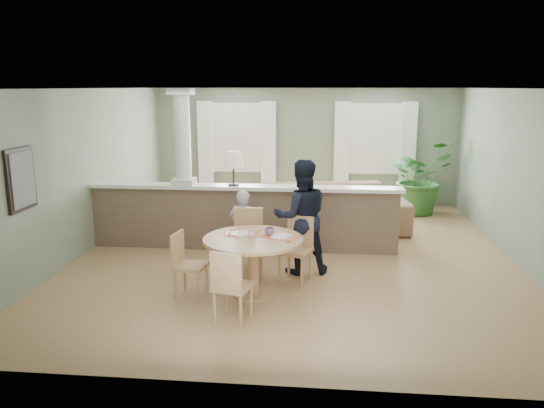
# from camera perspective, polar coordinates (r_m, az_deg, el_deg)

# --- Properties ---
(ground) EXTENTS (8.00, 8.00, 0.00)m
(ground) POSITION_cam_1_polar(r_m,az_deg,el_deg) (8.88, 2.48, -5.39)
(ground) COLOR tan
(ground) RESTS_ON ground
(room_shell) EXTENTS (7.02, 8.02, 2.71)m
(room_shell) POSITION_cam_1_polar(r_m,az_deg,el_deg) (9.12, 2.62, 6.74)
(room_shell) COLOR gray
(room_shell) RESTS_ON ground
(pony_wall) EXTENTS (5.32, 0.38, 2.70)m
(pony_wall) POSITION_cam_1_polar(r_m,az_deg,el_deg) (8.99, -3.70, -0.51)
(pony_wall) COLOR brown
(pony_wall) RESTS_ON ground
(sofa) EXTENTS (3.23, 1.70, 0.90)m
(sofa) POSITION_cam_1_polar(r_m,az_deg,el_deg) (10.14, 5.73, -0.54)
(sofa) COLOR #876649
(sofa) RESTS_ON ground
(houseplant) EXTENTS (1.90, 1.87, 1.60)m
(houseplant) POSITION_cam_1_polar(r_m,az_deg,el_deg) (11.98, 15.60, 2.80)
(houseplant) COLOR #275B24
(houseplant) RESTS_ON ground
(dining_table) EXTENTS (1.32, 1.32, 0.90)m
(dining_table) POSITION_cam_1_polar(r_m,az_deg,el_deg) (6.99, -1.97, -4.94)
(dining_table) COLOR tan
(dining_table) RESTS_ON ground
(chair_far_boy) EXTENTS (0.51, 0.51, 0.99)m
(chair_far_boy) POSITION_cam_1_polar(r_m,az_deg,el_deg) (7.78, -2.54, -3.80)
(chair_far_boy) COLOR tan
(chair_far_boy) RESTS_ON ground
(chair_far_man) EXTENTS (0.53, 0.53, 0.92)m
(chair_far_man) POSITION_cam_1_polar(r_m,az_deg,el_deg) (7.59, 2.74, -4.50)
(chair_far_man) COLOR tan
(chair_far_man) RESTS_ON ground
(chair_near) EXTENTS (0.49, 0.49, 0.90)m
(chair_near) POSITION_cam_1_polar(r_m,az_deg,el_deg) (6.23, -4.51, -8.52)
(chair_near) COLOR tan
(chair_near) RESTS_ON ground
(chair_side) EXTENTS (0.44, 0.44, 0.87)m
(chair_side) POSITION_cam_1_polar(r_m,az_deg,el_deg) (7.10, -9.27, -6.12)
(chair_side) COLOR tan
(chair_side) RESTS_ON ground
(child_person) EXTENTS (0.48, 0.35, 1.21)m
(child_person) POSITION_cam_1_polar(r_m,az_deg,el_deg) (8.10, -3.13, -2.69)
(child_person) COLOR #A4A4A9
(child_person) RESTS_ON ground
(man_person) EXTENTS (0.95, 0.81, 1.70)m
(man_person) POSITION_cam_1_polar(r_m,az_deg,el_deg) (7.81, 3.17, -1.39)
(man_person) COLOR black
(man_person) RESTS_ON ground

